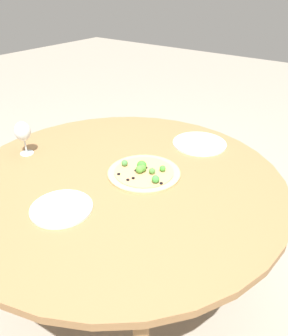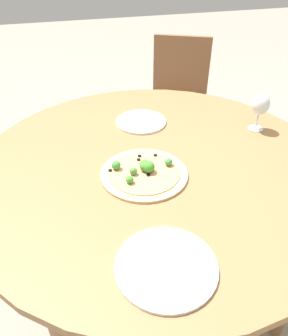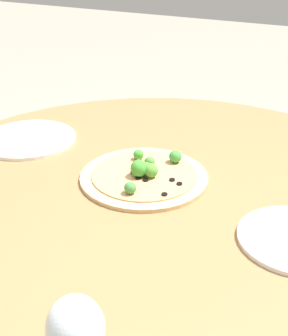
{
  "view_description": "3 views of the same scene",
  "coord_description": "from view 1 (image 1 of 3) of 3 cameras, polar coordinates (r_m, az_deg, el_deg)",
  "views": [
    {
      "loc": [
        -0.91,
        -0.8,
        1.47
      ],
      "look_at": [
        0.08,
        -0.06,
        0.74
      ],
      "focal_mm": 35.0,
      "sensor_mm": 36.0,
      "label": 1
    },
    {
      "loc": [
        0.99,
        -0.32,
        1.44
      ],
      "look_at": [
        0.08,
        -0.06,
        0.74
      ],
      "focal_mm": 35.0,
      "sensor_mm": 36.0,
      "label": 2
    },
    {
      "loc": [
        -0.38,
        0.85,
        1.28
      ],
      "look_at": [
        0.08,
        -0.06,
        0.74
      ],
      "focal_mm": 50.0,
      "sensor_mm": 36.0,
      "label": 3
    }
  ],
  "objects": [
    {
      "name": "wine_glass",
      "position": [
        1.66,
        -20.37,
        5.88
      ],
      "size": [
        0.08,
        0.08,
        0.17
      ],
      "color": "silver",
      "rests_on": "dining_table"
    },
    {
      "name": "ground_plane",
      "position": [
        1.9,
        -3.11,
        -20.04
      ],
      "size": [
        12.0,
        12.0,
        0.0
      ],
      "primitive_type": "plane",
      "color": "gray"
    },
    {
      "name": "dining_table",
      "position": [
        1.45,
        -3.82,
        -3.23
      ],
      "size": [
        1.4,
        1.4,
        0.71
      ],
      "color": "olive",
      "rests_on": "ground_plane"
    },
    {
      "name": "plate_far",
      "position": [
        1.27,
        -14.17,
        -6.79
      ],
      "size": [
        0.23,
        0.23,
        0.01
      ],
      "color": "silver",
      "rests_on": "dining_table"
    },
    {
      "name": "pizza",
      "position": [
        1.43,
        -0.0,
        -0.69
      ],
      "size": [
        0.32,
        0.32,
        0.06
      ],
      "color": "tan",
      "rests_on": "dining_table"
    },
    {
      "name": "plate_near",
      "position": [
        1.72,
        9.63,
        4.24
      ],
      "size": [
        0.27,
        0.27,
        0.01
      ],
      "color": "silver",
      "rests_on": "dining_table"
    }
  ]
}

